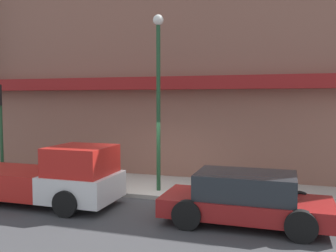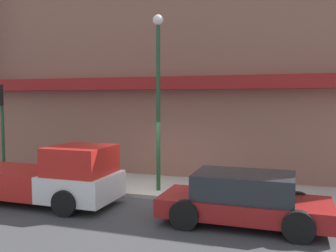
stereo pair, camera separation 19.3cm
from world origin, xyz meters
name	(u,v)px [view 1 (the left image)]	position (x,y,z in m)	size (l,w,h in m)	color
ground_plane	(148,199)	(0.00, 0.00, 0.00)	(80.00, 80.00, 0.00)	#38383A
sidewalk	(163,186)	(0.00, 1.57, 0.07)	(36.00, 3.15, 0.13)	#ADA89E
building	(185,61)	(-0.01, 4.63, 4.92)	(19.80, 3.80, 9.94)	brown
pickup_truck	(48,178)	(-2.75, -1.47, 0.82)	(5.18, 2.13, 1.87)	silver
parked_car	(245,199)	(3.33, -1.47, 0.68)	(4.39, 2.03, 1.36)	maroon
fire_hydrant	(94,176)	(-2.45, 0.84, 0.44)	(0.16, 0.16, 0.61)	red
street_lamp	(158,83)	(0.12, 0.75, 3.84)	(0.36, 0.36, 5.98)	#1E4728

